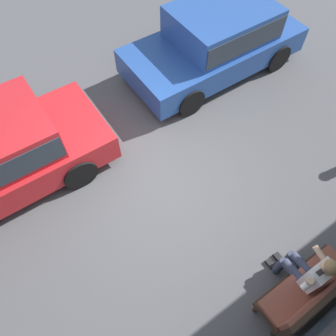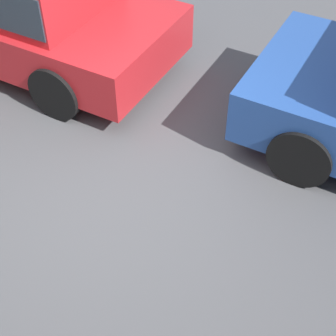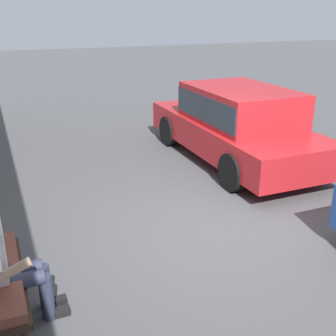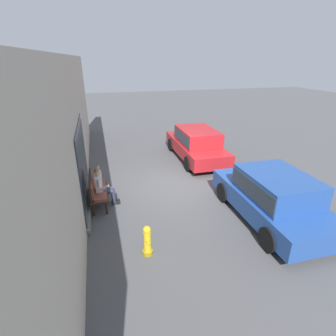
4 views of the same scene
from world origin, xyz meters
TOP-DOWN VIEW (x-y plane):
  - ground_plane at (0.00, 0.00)m, footprint 60.00×60.00m
  - person_on_phone at (-0.80, 2.67)m, footprint 0.73×0.74m
  - parked_car_mid at (2.40, -1.77)m, footprint 4.46×1.89m

SIDE VIEW (x-z plane):
  - ground_plane at x=0.00m, z-range 0.00..0.00m
  - person_on_phone at x=-0.80m, z-range 0.03..1.36m
  - parked_car_mid at x=2.40m, z-range 0.07..1.54m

